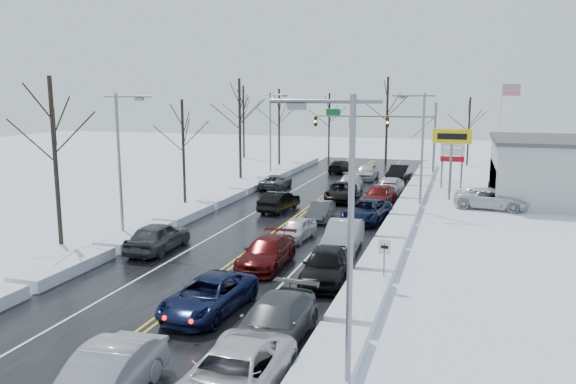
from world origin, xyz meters
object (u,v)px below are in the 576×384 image
(tires_plus_sign, at_px, (452,141))
(traffic_signal_mast, at_px, (387,126))
(flagpole, at_px, (502,123))
(oncoming_car_0, at_px, (279,211))

(tires_plus_sign, bearing_deg, traffic_signal_mast, 120.46)
(flagpole, relative_size, oncoming_car_0, 2.14)
(tires_plus_sign, bearing_deg, flagpole, 71.56)
(traffic_signal_mast, bearing_deg, flagpole, 9.73)
(tires_plus_sign, relative_size, oncoming_car_0, 1.28)
(traffic_signal_mast, bearing_deg, oncoming_car_0, -104.42)
(traffic_signal_mast, distance_m, tires_plus_sign, 13.92)
(traffic_signal_mast, xyz_separation_m, tires_plus_sign, (7.05, -12.00, -0.49))
(traffic_signal_mast, height_order, flagpole, flagpole)
(traffic_signal_mast, relative_size, oncoming_car_0, 2.84)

